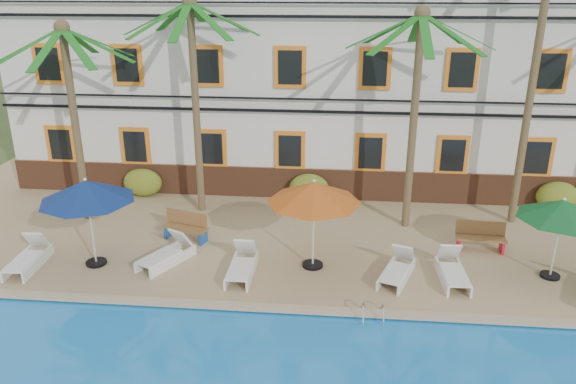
# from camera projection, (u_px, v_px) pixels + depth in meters

# --- Properties ---
(ground) EXTENTS (100.00, 100.00, 0.00)m
(ground) POSITION_uv_depth(u_px,v_px,m) (321.00, 301.00, 15.31)
(ground) COLOR #384C23
(ground) RESTS_ON ground
(pool_deck) EXTENTS (30.00, 12.00, 0.25)m
(pool_deck) POSITION_uv_depth(u_px,v_px,m) (327.00, 222.00, 19.91)
(pool_deck) COLOR tan
(pool_deck) RESTS_ON ground
(pool_coping) EXTENTS (30.00, 0.35, 0.06)m
(pool_coping) POSITION_uv_depth(u_px,v_px,m) (320.00, 310.00, 14.37)
(pool_coping) COLOR tan
(pool_coping) RESTS_ON pool_deck
(hotel_building) EXTENTS (25.40, 6.44, 10.22)m
(hotel_building) POSITION_uv_depth(u_px,v_px,m) (334.00, 53.00, 22.65)
(hotel_building) COLOR silver
(hotel_building) RESTS_ON pool_deck
(palm_a) EXTENTS (4.54, 4.54, 6.78)m
(palm_a) POSITION_uv_depth(u_px,v_px,m) (71.00, 93.00, 18.40)
(palm_a) COLOR brown
(palm_a) RESTS_ON pool_deck
(palm_b) EXTENTS (4.54, 4.54, 7.54)m
(palm_b) POSITION_uv_depth(u_px,v_px,m) (194.00, 76.00, 18.90)
(palm_b) COLOR brown
(palm_b) RESTS_ON pool_deck
(palm_c) EXTENTS (4.54, 4.54, 7.25)m
(palm_c) POSITION_uv_depth(u_px,v_px,m) (416.00, 89.00, 17.68)
(palm_c) COLOR brown
(palm_c) RESTS_ON pool_deck
(palm_d) EXTENTS (4.54, 4.54, 10.06)m
(palm_d) POSITION_uv_depth(u_px,v_px,m) (540.00, 36.00, 17.43)
(palm_d) COLOR brown
(palm_d) RESTS_ON pool_deck
(shrub_left) EXTENTS (1.50, 0.90, 1.10)m
(shrub_left) POSITION_uv_depth(u_px,v_px,m) (143.00, 182.00, 21.79)
(shrub_left) COLOR #1E611B
(shrub_left) RESTS_ON pool_deck
(shrub_mid) EXTENTS (1.50, 0.90, 1.10)m
(shrub_mid) POSITION_uv_depth(u_px,v_px,m) (309.00, 188.00, 21.22)
(shrub_mid) COLOR #1E611B
(shrub_mid) RESTS_ON pool_deck
(shrub_right) EXTENTS (1.50, 0.90, 1.10)m
(shrub_right) POSITION_uv_depth(u_px,v_px,m) (557.00, 196.00, 20.42)
(shrub_right) COLOR #1E611B
(shrub_right) RESTS_ON pool_deck
(umbrella_blue) EXTENTS (2.74, 2.74, 2.73)m
(umbrella_blue) POSITION_uv_depth(u_px,v_px,m) (87.00, 191.00, 15.93)
(umbrella_blue) COLOR black
(umbrella_blue) RESTS_ON pool_deck
(umbrella_red) EXTENTS (2.74, 2.74, 2.74)m
(umbrella_red) POSITION_uv_depth(u_px,v_px,m) (314.00, 193.00, 15.80)
(umbrella_red) COLOR black
(umbrella_red) RESTS_ON pool_deck
(umbrella_green) EXTENTS (2.44, 2.44, 2.44)m
(umbrella_green) POSITION_uv_depth(u_px,v_px,m) (562.00, 210.00, 15.29)
(umbrella_green) COLOR black
(umbrella_green) RESTS_ON pool_deck
(lounger_a) EXTENTS (0.76, 1.94, 0.90)m
(lounger_a) POSITION_uv_depth(u_px,v_px,m) (28.00, 258.00, 16.52)
(lounger_a) COLOR silver
(lounger_a) RESTS_ON pool_deck
(lounger_b) EXTENTS (1.50, 2.00, 0.90)m
(lounger_b) POSITION_uv_depth(u_px,v_px,m) (167.00, 254.00, 16.73)
(lounger_b) COLOR silver
(lounger_b) RESTS_ON pool_deck
(lounger_c) EXTENTS (0.70, 1.91, 0.90)m
(lounger_c) POSITION_uv_depth(u_px,v_px,m) (242.00, 265.00, 16.09)
(lounger_c) COLOR silver
(lounger_c) RESTS_ON pool_deck
(lounger_d) EXTENTS (1.23, 1.92, 0.85)m
(lounger_d) POSITION_uv_depth(u_px,v_px,m) (397.00, 270.00, 15.87)
(lounger_d) COLOR silver
(lounger_d) RESTS_ON pool_deck
(lounger_e) EXTENTS (0.75, 1.92, 0.89)m
(lounger_e) POSITION_uv_depth(u_px,v_px,m) (452.00, 271.00, 15.79)
(lounger_e) COLOR silver
(lounger_e) RESTS_ON pool_deck
(bench_left) EXTENTS (1.57, 0.90, 0.93)m
(bench_left) POSITION_uv_depth(u_px,v_px,m) (187.00, 226.00, 18.20)
(bench_left) COLOR olive
(bench_left) RESTS_ON pool_deck
(bench_right) EXTENTS (1.52, 0.56, 0.93)m
(bench_right) POSITION_uv_depth(u_px,v_px,m) (481.00, 236.00, 17.48)
(bench_right) COLOR olive
(bench_right) RESTS_ON pool_deck
(pool_ladder) EXTENTS (0.54, 0.74, 0.74)m
(pool_ladder) POSITION_uv_depth(u_px,v_px,m) (373.00, 316.00, 14.17)
(pool_ladder) COLOR silver
(pool_ladder) RESTS_ON ground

